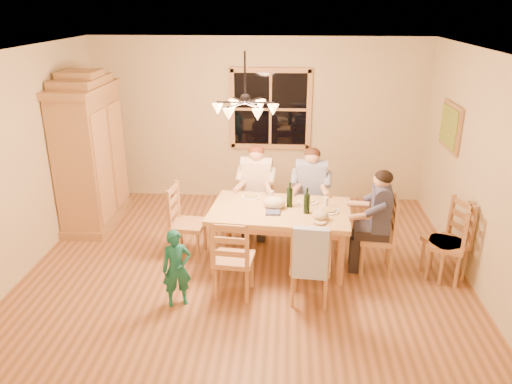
# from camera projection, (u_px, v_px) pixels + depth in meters

# --- Properties ---
(floor) EXTENTS (5.50, 5.50, 0.00)m
(floor) POSITION_uv_depth(u_px,v_px,m) (246.00, 267.00, 6.44)
(floor) COLOR brown
(floor) RESTS_ON ground
(ceiling) EXTENTS (5.50, 5.00, 0.02)m
(ceiling) POSITION_uv_depth(u_px,v_px,m) (245.00, 51.00, 5.47)
(ceiling) COLOR white
(ceiling) RESTS_ON wall_back
(wall_back) EXTENTS (5.50, 0.02, 2.70)m
(wall_back) POSITION_uv_depth(u_px,v_px,m) (258.00, 121.00, 8.28)
(wall_back) COLOR beige
(wall_back) RESTS_ON floor
(wall_left) EXTENTS (0.02, 5.00, 2.70)m
(wall_left) POSITION_uv_depth(u_px,v_px,m) (23.00, 163.00, 6.12)
(wall_left) COLOR beige
(wall_left) RESTS_ON floor
(wall_right) EXTENTS (0.02, 5.00, 2.70)m
(wall_right) POSITION_uv_depth(u_px,v_px,m) (481.00, 172.00, 5.79)
(wall_right) COLOR beige
(wall_right) RESTS_ON floor
(window) EXTENTS (1.30, 0.06, 1.30)m
(window) POSITION_uv_depth(u_px,v_px,m) (270.00, 109.00, 8.17)
(window) COLOR black
(window) RESTS_ON wall_back
(painting) EXTENTS (0.06, 0.78, 0.64)m
(painting) POSITION_uv_depth(u_px,v_px,m) (450.00, 127.00, 6.82)
(painting) COLOR #A27946
(painting) RESTS_ON wall_right
(chandelier) EXTENTS (0.77, 0.68, 0.71)m
(chandelier) POSITION_uv_depth(u_px,v_px,m) (245.00, 107.00, 5.69)
(chandelier) COLOR black
(chandelier) RESTS_ON ceiling
(armoire) EXTENTS (0.66, 1.40, 2.30)m
(armoire) POSITION_uv_depth(u_px,v_px,m) (91.00, 156.00, 7.40)
(armoire) COLOR #A27946
(armoire) RESTS_ON floor
(dining_table) EXTENTS (1.84, 1.23, 0.76)m
(dining_table) POSITION_uv_depth(u_px,v_px,m) (280.00, 216.00, 6.32)
(dining_table) COLOR tan
(dining_table) RESTS_ON floor
(chair_far_left) EXTENTS (0.48, 0.46, 0.99)m
(chair_far_left) POSITION_uv_depth(u_px,v_px,m) (256.00, 214.00, 7.28)
(chair_far_left) COLOR tan
(chair_far_left) RESTS_ON floor
(chair_far_right) EXTENTS (0.48, 0.46, 0.99)m
(chair_far_right) POSITION_uv_depth(u_px,v_px,m) (310.00, 217.00, 7.16)
(chair_far_right) COLOR tan
(chair_far_right) RESTS_ON floor
(chair_near_left) EXTENTS (0.48, 0.46, 0.99)m
(chair_near_left) POSITION_uv_depth(u_px,v_px,m) (234.00, 270.00, 5.75)
(chair_near_left) COLOR tan
(chair_near_left) RESTS_ON floor
(chair_near_right) EXTENTS (0.48, 0.46, 0.99)m
(chair_near_right) POSITION_uv_depth(u_px,v_px,m) (310.00, 277.00, 5.62)
(chair_near_right) COLOR tan
(chair_near_right) RESTS_ON floor
(chair_end_left) EXTENTS (0.46, 0.48, 0.99)m
(chair_end_left) POSITION_uv_depth(u_px,v_px,m) (189.00, 235.00, 6.63)
(chair_end_left) COLOR tan
(chair_end_left) RESTS_ON floor
(chair_end_right) EXTENTS (0.46, 0.48, 0.99)m
(chair_end_right) POSITION_uv_depth(u_px,v_px,m) (376.00, 248.00, 6.27)
(chair_end_right) COLOR tan
(chair_end_right) RESTS_ON floor
(adult_woman) EXTENTS (0.42, 0.45, 0.87)m
(adult_woman) POSITION_uv_depth(u_px,v_px,m) (256.00, 179.00, 7.08)
(adult_woman) COLOR beige
(adult_woman) RESTS_ON floor
(adult_plaid_man) EXTENTS (0.42, 0.45, 0.87)m
(adult_plaid_man) POSITION_uv_depth(u_px,v_px,m) (311.00, 182.00, 6.97)
(adult_plaid_man) COLOR #2F4683
(adult_plaid_man) RESTS_ON floor
(adult_slate_man) EXTENTS (0.45, 0.42, 0.87)m
(adult_slate_man) POSITION_uv_depth(u_px,v_px,m) (379.00, 209.00, 6.08)
(adult_slate_man) COLOR #393E5C
(adult_slate_man) RESTS_ON floor
(towel) EXTENTS (0.39, 0.13, 0.58)m
(towel) POSITION_uv_depth(u_px,v_px,m) (310.00, 253.00, 5.31)
(towel) COLOR #AFC6EE
(towel) RESTS_ON chair_near_right
(wine_bottle_a) EXTENTS (0.08, 0.08, 0.33)m
(wine_bottle_a) POSITION_uv_depth(u_px,v_px,m) (290.00, 195.00, 6.29)
(wine_bottle_a) COLOR black
(wine_bottle_a) RESTS_ON dining_table
(wine_bottle_b) EXTENTS (0.08, 0.08, 0.33)m
(wine_bottle_b) POSITION_uv_depth(u_px,v_px,m) (307.00, 201.00, 6.10)
(wine_bottle_b) COLOR black
(wine_bottle_b) RESTS_ON dining_table
(plate_woman) EXTENTS (0.26, 0.26, 0.02)m
(plate_woman) POSITION_uv_depth(u_px,v_px,m) (251.00, 197.00, 6.65)
(plate_woman) COLOR white
(plate_woman) RESTS_ON dining_table
(plate_plaid) EXTENTS (0.26, 0.26, 0.02)m
(plate_plaid) POSITION_uv_depth(u_px,v_px,m) (308.00, 202.00, 6.48)
(plate_plaid) COLOR white
(plate_plaid) RESTS_ON dining_table
(plate_slate) EXTENTS (0.26, 0.26, 0.02)m
(plate_slate) POSITION_uv_depth(u_px,v_px,m) (329.00, 211.00, 6.20)
(plate_slate) COLOR white
(plate_slate) RESTS_ON dining_table
(wine_glass_a) EXTENTS (0.06, 0.06, 0.14)m
(wine_glass_a) POSITION_uv_depth(u_px,v_px,m) (271.00, 196.00, 6.52)
(wine_glass_a) COLOR silver
(wine_glass_a) RESTS_ON dining_table
(wine_glass_b) EXTENTS (0.06, 0.06, 0.14)m
(wine_glass_b) POSITION_uv_depth(u_px,v_px,m) (326.00, 202.00, 6.30)
(wine_glass_b) COLOR silver
(wine_glass_b) RESTS_ON dining_table
(cap) EXTENTS (0.20, 0.20, 0.11)m
(cap) POSITION_uv_depth(u_px,v_px,m) (320.00, 215.00, 5.96)
(cap) COLOR tan
(cap) RESTS_ON dining_table
(napkin) EXTENTS (0.19, 0.16, 0.03)m
(napkin) POSITION_uv_depth(u_px,v_px,m) (273.00, 213.00, 6.13)
(napkin) COLOR #464F80
(napkin) RESTS_ON dining_table
(cloth_bundle) EXTENTS (0.28, 0.22, 0.15)m
(cloth_bundle) POSITION_uv_depth(u_px,v_px,m) (274.00, 203.00, 6.27)
(cloth_bundle) COLOR #BEB38A
(cloth_bundle) RESTS_ON dining_table
(child) EXTENTS (0.38, 0.32, 0.90)m
(child) POSITION_uv_depth(u_px,v_px,m) (177.00, 268.00, 5.50)
(child) COLOR #17685C
(child) RESTS_ON floor
(chair_spare_front) EXTENTS (0.56, 0.57, 0.99)m
(chair_spare_front) POSITION_uv_depth(u_px,v_px,m) (445.00, 255.00, 6.09)
(chair_spare_front) COLOR tan
(chair_spare_front) RESTS_ON floor
(chair_spare_back) EXTENTS (0.56, 0.57, 0.99)m
(chair_spare_back) POSITION_uv_depth(u_px,v_px,m) (444.00, 254.00, 6.14)
(chair_spare_back) COLOR tan
(chair_spare_back) RESTS_ON floor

